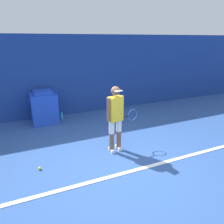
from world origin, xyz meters
name	(u,v)px	position (x,y,z in m)	size (l,w,h in m)	color
ground_plane	(120,165)	(0.00, 0.00, 0.00)	(24.00, 24.00, 0.00)	#2D5193
back_wall	(72,76)	(0.00, 4.01, 1.44)	(24.00, 0.10, 2.87)	navy
court_baseline	(127,173)	(0.00, -0.32, 0.01)	(21.60, 0.10, 0.01)	white
tennis_player	(116,116)	(0.21, 0.68, 0.93)	(0.93, 0.32, 1.67)	brown
tennis_ball	(40,168)	(-1.67, 0.56, 0.03)	(0.07, 0.07, 0.07)	#D1E533
covered_chair	(44,107)	(-1.14, 3.50, 0.52)	(0.83, 0.83, 1.10)	blue
water_bottle	(62,115)	(-0.55, 3.58, 0.12)	(0.08, 0.08, 0.26)	#33ADD6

